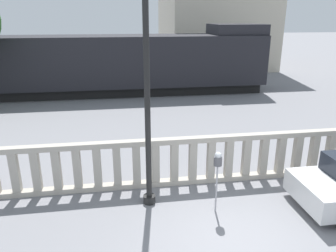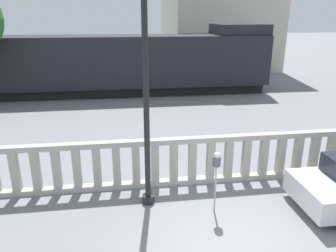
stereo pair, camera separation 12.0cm
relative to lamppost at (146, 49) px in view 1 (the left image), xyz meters
name	(u,v)px [view 1 (the left image)]	position (x,y,z in m)	size (l,w,h in m)	color
ground_plane	(233,244)	(1.55, -1.83, -3.77)	(160.00, 160.00, 0.00)	slate
balustrade	(202,160)	(1.55, 0.85, -3.09)	(14.74, 0.24, 1.35)	#ADA599
lamppost	(146,49)	(0.00, 0.00, 0.00)	(0.36, 0.36, 6.65)	black
parking_meter	(218,163)	(1.52, -0.62, -2.51)	(0.19, 0.19, 1.53)	#99999E
train_near	(67,65)	(-3.44, 12.32, -2.00)	(23.37, 3.08, 3.96)	black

